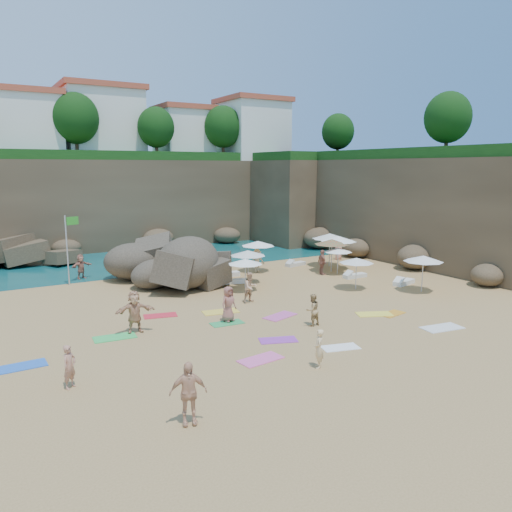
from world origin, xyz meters
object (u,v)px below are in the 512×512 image
rock_outcrop (176,282)px  parasol_1 (248,253)px  parasol_0 (176,250)px  person_stand_5 (81,266)px  flag_pole (69,241)px  person_stand_0 (69,367)px  parasol_2 (330,236)px  lounger_0 (215,281)px  person_stand_6 (319,349)px  person_stand_3 (322,262)px  person_stand_1 (312,310)px  person_stand_4 (338,250)px  person_stand_2 (257,261)px

rock_outcrop → parasol_1: 5.11m
parasol_0 → person_stand_5: (-5.37, 3.59, -1.18)m
flag_pole → person_stand_0: bearing=-100.8°
parasol_0 → parasol_2: (11.64, -1.50, 0.28)m
flag_pole → lounger_0: (7.95, -4.35, -2.68)m
person_stand_6 → parasol_0: bearing=-146.7°
parasol_0 → person_stand_3: 10.04m
person_stand_0 → person_stand_1: size_ratio=0.98×
parasol_2 → person_stand_0: size_ratio=1.74×
parasol_0 → person_stand_5: parasol_0 is taller
parasol_2 → person_stand_5: (-17.01, 5.10, -1.45)m
parasol_2 → person_stand_3: parasol_2 is taller
flag_pole → person_stand_4: size_ratio=2.97×
rock_outcrop → parasol_2: bearing=-4.8°
parasol_1 → person_stand_4: parasol_1 is taller
parasol_1 → person_stand_6: size_ratio=1.55×
person_stand_2 → person_stand_3: 4.59m
parasol_0 → person_stand_3: (9.30, -3.61, -1.13)m
rock_outcrop → person_stand_2: bearing=-1.3°
person_stand_1 → person_stand_5: size_ratio=0.92×
person_stand_0 → person_stand_3: bearing=-12.5°
parasol_0 → person_stand_5: bearing=146.2°
lounger_0 → person_stand_4: size_ratio=1.33×
person_stand_1 → person_stand_4: person_stand_1 is taller
person_stand_6 → parasol_1: bearing=-162.3°
lounger_0 → person_stand_3: bearing=-15.0°
person_stand_0 → person_stand_6: size_ratio=1.03×
parasol_1 → person_stand_1: parasol_1 is taller
flag_pole → person_stand_5: (0.92, 1.54, -2.00)m
parasol_1 → person_stand_5: (-8.93, 6.88, -1.15)m
flag_pole → person_stand_2: size_ratio=2.64×
rock_outcrop → person_stand_3: (9.53, -3.11, 0.88)m
person_stand_6 → flag_pole: bearing=-127.4°
parasol_0 → person_stand_2: (5.81, -0.64, -1.17)m
parasol_2 → person_stand_3: bearing=-138.0°
parasol_0 → person_stand_5: 6.57m
person_stand_4 → person_stand_5: bearing=-129.0°
parasol_0 → person_stand_2: parasol_0 is taller
parasol_1 → person_stand_6: bearing=-108.9°
person_stand_4 → person_stand_5: (-19.39, 3.31, 0.09)m
parasol_0 → person_stand_4: parasol_0 is taller
person_stand_1 → person_stand_0: bearing=1.1°
person_stand_1 → parasol_1: bearing=-105.8°
person_stand_2 → person_stand_0: bearing=59.8°
rock_outcrop → person_stand_4: size_ratio=5.18×
person_stand_0 → person_stand_5: 17.65m
person_stand_6 → person_stand_3: bearing=178.1°
rock_outcrop → parasol_2: parasol_2 is taller
lounger_0 → person_stand_6: person_stand_6 is taller
rock_outcrop → person_stand_6: 16.04m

